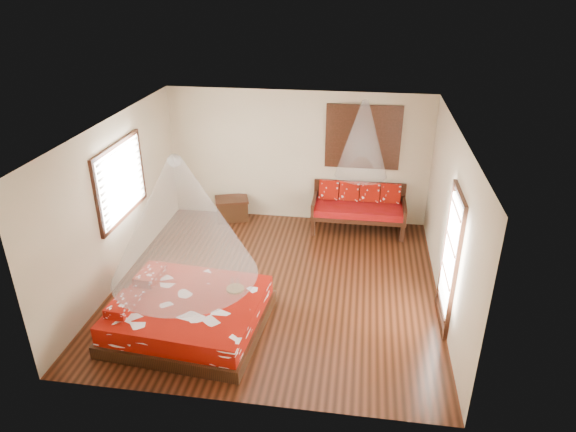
# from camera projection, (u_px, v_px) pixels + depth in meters

# --- Properties ---
(room) EXTENTS (5.54, 5.54, 2.84)m
(room) POSITION_uv_depth(u_px,v_px,m) (276.00, 212.00, 8.35)
(room) COLOR black
(room) RESTS_ON ground
(bed) EXTENTS (2.35, 2.16, 0.65)m
(bed) POSITION_uv_depth(u_px,v_px,m) (189.00, 314.00, 7.76)
(bed) COLOR black
(bed) RESTS_ON floor
(daybed) EXTENTS (1.92, 0.85, 0.97)m
(daybed) POSITION_uv_depth(u_px,v_px,m) (359.00, 206.00, 10.68)
(daybed) COLOR black
(daybed) RESTS_ON floor
(storage_chest) EXTENTS (0.83, 0.71, 0.49)m
(storage_chest) POSITION_uv_depth(u_px,v_px,m) (232.00, 208.00, 11.22)
(storage_chest) COLOR black
(storage_chest) RESTS_ON floor
(shutter_panel) EXTENTS (1.52, 0.06, 1.32)m
(shutter_panel) POSITION_uv_depth(u_px,v_px,m) (363.00, 137.00, 10.38)
(shutter_panel) COLOR black
(shutter_panel) RESTS_ON wall_back
(window_left) EXTENTS (0.10, 1.74, 1.34)m
(window_left) POSITION_uv_depth(u_px,v_px,m) (121.00, 181.00, 8.75)
(window_left) COLOR black
(window_left) RESTS_ON wall_left
(glazed_door) EXTENTS (0.08, 1.02, 2.16)m
(glazed_door) POSITION_uv_depth(u_px,v_px,m) (450.00, 260.00, 7.59)
(glazed_door) COLOR black
(glazed_door) RESTS_ON floor
(wine_tray) EXTENTS (0.28, 0.28, 0.22)m
(wine_tray) POSITION_uv_depth(u_px,v_px,m) (235.00, 286.00, 7.88)
(wine_tray) COLOR brown
(wine_tray) RESTS_ON bed
(mosquito_net_main) EXTENTS (2.10, 2.10, 1.80)m
(mosquito_net_main) POSITION_uv_depth(u_px,v_px,m) (180.00, 219.00, 7.07)
(mosquito_net_main) COLOR white
(mosquito_net_main) RESTS_ON ceiling
(mosquito_net_daybed) EXTENTS (1.03, 1.03, 1.50)m
(mosquito_net_daybed) POSITION_uv_depth(u_px,v_px,m) (363.00, 139.00, 9.92)
(mosquito_net_daybed) COLOR white
(mosquito_net_daybed) RESTS_ON ceiling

